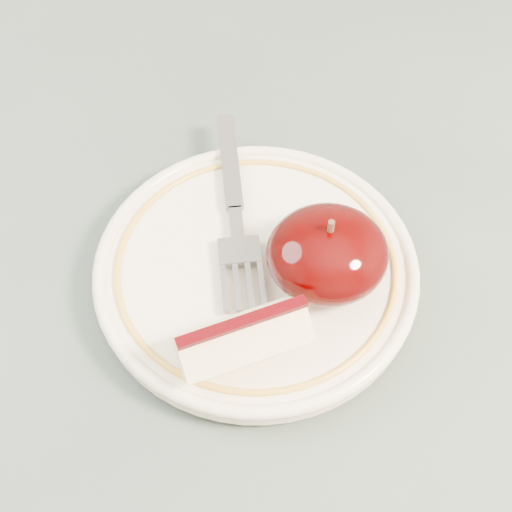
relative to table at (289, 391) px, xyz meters
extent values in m
cylinder|color=brown|center=(0.40, 0.40, -0.31)|extent=(0.05, 0.05, 0.71)
cube|color=#44544B|center=(0.00, 0.00, 0.07)|extent=(0.90, 0.90, 0.04)
cylinder|color=beige|center=(-0.02, 0.04, 0.09)|extent=(0.11, 0.11, 0.01)
cylinder|color=beige|center=(-0.02, 0.04, 0.10)|extent=(0.21, 0.21, 0.01)
torus|color=beige|center=(-0.02, 0.04, 0.10)|extent=(0.21, 0.21, 0.01)
torus|color=gold|center=(-0.02, 0.04, 0.11)|extent=(0.18, 0.18, 0.00)
ellipsoid|color=black|center=(0.02, 0.03, 0.13)|extent=(0.08, 0.07, 0.05)
cylinder|color=#472D19|center=(0.02, 0.03, 0.15)|extent=(0.00, 0.00, 0.01)
cube|color=#FBEAB9|center=(-0.04, -0.02, 0.12)|extent=(0.08, 0.05, 0.03)
cube|color=#320104|center=(-0.04, -0.02, 0.14)|extent=(0.08, 0.02, 0.00)
cube|color=gray|center=(-0.02, 0.13, 0.11)|extent=(0.02, 0.09, 0.00)
cube|color=gray|center=(-0.02, 0.07, 0.11)|extent=(0.01, 0.03, 0.00)
cube|color=gray|center=(-0.03, 0.05, 0.11)|extent=(0.03, 0.02, 0.00)
cube|color=gray|center=(-0.02, 0.02, 0.11)|extent=(0.01, 0.04, 0.00)
cube|color=gray|center=(-0.02, 0.02, 0.11)|extent=(0.01, 0.04, 0.00)
cube|color=gray|center=(-0.03, 0.03, 0.11)|extent=(0.01, 0.04, 0.00)
cube|color=gray|center=(-0.04, 0.03, 0.11)|extent=(0.01, 0.04, 0.00)
camera|label=1|loc=(-0.06, -0.21, 0.48)|focal=50.00mm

